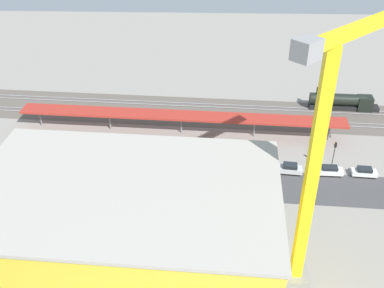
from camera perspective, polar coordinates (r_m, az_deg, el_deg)
The scene contains 19 objects.
ground_plane at distance 83.68m, azimuth 5.09°, elevation -3.27°, with size 197.23×197.23×0.00m, color gray.
rail_bed at distance 102.29m, azimuth 4.59°, elevation 3.81°, with size 123.27×13.94×0.01m, color #5B544C.
street_asphalt at distance 80.40m, azimuth 5.21°, elevation -4.94°, with size 123.27×9.00×0.01m, color #424244.
track_rails at distance 102.21m, azimuth 4.60°, elevation 3.90°, with size 123.04×15.01×0.12m.
platform_canopy_near at distance 92.84m, azimuth -1.36°, elevation 3.52°, with size 65.83×8.14×4.11m.
locomotive at distance 108.44m, azimuth 18.27°, elevation 4.96°, with size 15.30×3.51×4.99m.
parked_car_0 at distance 87.09m, azimuth 20.50°, elevation -3.29°, with size 4.47×2.11×1.67m.
parked_car_1 at distance 85.42m, azimuth 16.59°, elevation -3.21°, with size 4.84×1.87×1.72m.
parked_car_2 at distance 84.11m, azimuth 11.99°, elevation -3.04°, with size 4.54×2.31×1.87m.
parked_car_3 at distance 83.37m, azimuth 7.74°, elevation -2.98°, with size 4.82×2.19×1.67m.
parked_car_4 at distance 82.41m, azimuth 3.49°, elevation -3.13°, with size 4.36×2.15×1.79m.
construction_building at distance 57.41m, azimuth -7.73°, elevation -12.21°, with size 34.21×21.90×16.73m, color yellow.
construction_roof_slab at distance 51.85m, azimuth -8.41°, elevation -5.40°, with size 34.81×22.50×0.40m, color #ADA89E.
tower_crane at distance 54.15m, azimuth 15.97°, elevation -0.62°, with size 18.47×17.90×34.36m.
box_truck_0 at distance 76.54m, azimuth -12.72°, elevation -6.26°, with size 9.88×3.16×3.55m.
street_tree_0 at distance 73.31m, azimuth 7.84°, elevation -3.99°, with size 4.17×4.17×7.55m.
street_tree_3 at distance 75.00m, azimuth -11.95°, elevation -3.28°, with size 5.94×5.94×8.67m.
street_tree_4 at distance 73.95m, azimuth 1.31°, elevation -3.98°, with size 4.32×4.32×6.89m.
traffic_light at distance 84.62m, azimuth 17.15°, elevation -1.00°, with size 0.50×0.36×6.04m.
Camera 1 is at (5.05, 68.27, 48.11)m, focal length 43.18 mm.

